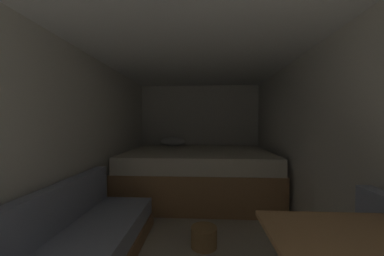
% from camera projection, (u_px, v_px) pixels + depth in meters
% --- Properties ---
extents(ground_plane, '(6.78, 6.78, 0.00)m').
position_uv_depth(ground_plane, '(194.00, 243.00, 2.21)').
color(ground_plane, '#B2A893').
extents(wall_back, '(2.56, 0.05, 2.02)m').
position_uv_depth(wall_back, '(199.00, 133.00, 4.60)').
color(wall_back, silver).
rests_on(wall_back, ground).
extents(wall_left, '(0.05, 4.78, 2.02)m').
position_uv_depth(wall_left, '(74.00, 144.00, 2.26)').
color(wall_left, silver).
rests_on(wall_left, ground).
extents(wall_right, '(0.05, 4.78, 2.02)m').
position_uv_depth(wall_right, '(322.00, 145.00, 2.12)').
color(wall_right, silver).
rests_on(wall_right, ground).
extents(ceiling_slab, '(2.56, 4.78, 0.05)m').
position_uv_depth(ceiling_slab, '(194.00, 42.00, 2.16)').
color(ceiling_slab, white).
rests_on(ceiling_slab, wall_left).
extents(bed, '(2.34, 1.77, 0.95)m').
position_uv_depth(bed, '(198.00, 173.00, 3.66)').
color(bed, '#9E7247').
rests_on(bed, ground).
extents(wicker_basket, '(0.26, 0.26, 0.19)m').
position_uv_depth(wicker_basket, '(204.00, 237.00, 2.15)').
color(wicker_basket, olive).
rests_on(wicker_basket, ground).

